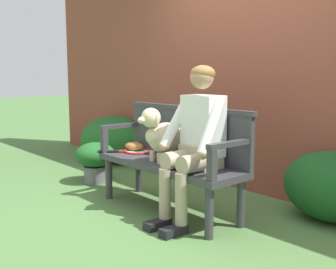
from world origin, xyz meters
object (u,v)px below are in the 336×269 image
object	(u,v)px
person_seated	(196,137)
baseball_glove	(134,146)
dog_on_bench	(162,135)
tennis_racket	(136,151)
garden_bench	(168,168)
potted_plant	(95,159)

from	to	relation	value
person_seated	baseball_glove	bearing A→B (deg)	174.15
dog_on_bench	tennis_racket	world-z (taller)	dog_on_bench
dog_on_bench	tennis_racket	distance (m)	0.59
garden_bench	tennis_racket	xyz separation A→B (m)	(-0.56, 0.05, 0.07)
garden_bench	potted_plant	distance (m)	1.36
baseball_glove	potted_plant	bearing A→B (deg)	175.60
dog_on_bench	garden_bench	bearing A→B (deg)	48.46
garden_bench	tennis_racket	distance (m)	0.57
person_seated	dog_on_bench	world-z (taller)	person_seated
person_seated	tennis_racket	bearing A→B (deg)	176.28
person_seated	dog_on_bench	xyz separation A→B (m)	(-0.41, -0.03, -0.02)
garden_bench	baseball_glove	size ratio (longest dim) A/B	7.14
baseball_glove	dog_on_bench	bearing A→B (deg)	-20.34
person_seated	tennis_racket	world-z (taller)	person_seated
dog_on_bench	potted_plant	size ratio (longest dim) A/B	1.06
person_seated	dog_on_bench	bearing A→B (deg)	-176.33
person_seated	baseball_glove	distance (m)	1.05
person_seated	potted_plant	xyz separation A→B (m)	(-1.73, 0.06, -0.46)
garden_bench	person_seated	distance (m)	0.50
garden_bench	potted_plant	xyz separation A→B (m)	(-1.36, 0.04, -0.13)
dog_on_bench	potted_plant	bearing A→B (deg)	176.39
garden_bench	dog_on_bench	bearing A→B (deg)	-131.54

